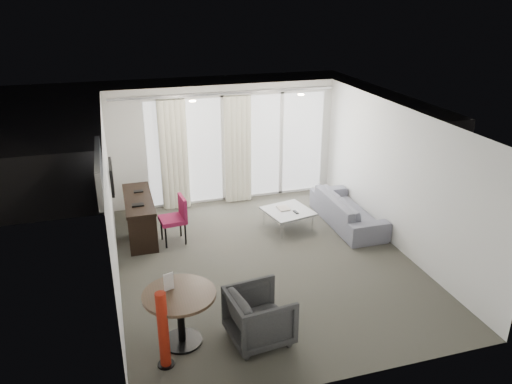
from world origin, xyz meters
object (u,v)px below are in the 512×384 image
object	(u,v)px
round_table	(181,318)
coffee_table	(288,219)
desk	(140,217)
tub_armchair	(260,316)
red_lamp	(163,330)
sofa	(348,210)
rattan_chair_b	(283,161)
desk_chair	(173,220)
rattan_chair_a	(236,155)

from	to	relation	value
round_table	coffee_table	distance (m)	3.88
desk	tub_armchair	world-z (taller)	desk
red_lamp	coffee_table	size ratio (longest dim) A/B	1.27
round_table	sofa	world-z (taller)	round_table
rattan_chair_b	round_table	bearing A→B (deg)	-116.05
desk_chair	sofa	distance (m)	3.53
desk	sofa	xyz separation A→B (m)	(4.09, -0.66, -0.09)
rattan_chair_a	tub_armchair	bearing A→B (deg)	-97.80
round_table	desk	bearing A→B (deg)	94.61
desk	rattan_chair_b	size ratio (longest dim) A/B	2.22
red_lamp	rattan_chair_a	distance (m)	7.47
coffee_table	sofa	bearing A→B (deg)	-7.14
sofa	rattan_chair_b	bearing A→B (deg)	5.37
coffee_table	rattan_chair_b	world-z (taller)	rattan_chair_b
desk_chair	coffee_table	distance (m)	2.30
red_lamp	sofa	size ratio (longest dim) A/B	0.52
desk_chair	red_lamp	xyz separation A→B (m)	(-0.57, -3.33, 0.09)
coffee_table	rattan_chair_b	bearing A→B (deg)	72.20
desk	desk_chair	size ratio (longest dim) A/B	1.85
tub_armchair	desk_chair	bearing A→B (deg)	6.24
rattan_chair_a	red_lamp	bearing A→B (deg)	-107.36
rattan_chair_b	sofa	bearing A→B (deg)	-79.58
desk_chair	rattan_chair_a	bearing A→B (deg)	53.30
round_table	red_lamp	distance (m)	0.50
red_lamp	rattan_chair_b	xyz separation A→B (m)	(3.79, 6.23, -0.16)
desk	red_lamp	distance (m)	3.80
sofa	desk	bearing A→B (deg)	80.78
coffee_table	desk	bearing A→B (deg)	169.88
sofa	coffee_table	bearing A→B (deg)	82.86
rattan_chair_b	desk_chair	bearing A→B (deg)	-133.03
sofa	desk_chair	bearing A→B (deg)	86.71
desk	tub_armchair	bearing A→B (deg)	-70.27
round_table	tub_armchair	world-z (taller)	round_table
tub_armchair	coffee_table	xyz separation A→B (m)	(1.55, 3.13, -0.18)
desk	tub_armchair	distance (m)	3.87
round_table	red_lamp	bearing A→B (deg)	-124.57
tub_armchair	coffee_table	bearing A→B (deg)	-33.08
coffee_table	red_lamp	bearing A→B (deg)	-130.91
tub_armchair	rattan_chair_b	size ratio (longest dim) A/B	1.08
desk	rattan_chair_b	distance (m)	4.51
desk	coffee_table	xyz separation A→B (m)	(2.85, -0.51, -0.20)
rattan_chair_b	tub_armchair	bearing A→B (deg)	-107.25
desk_chair	rattan_chair_b	world-z (taller)	desk_chair
sofa	rattan_chair_a	distance (m)	4.05
desk	sofa	bearing A→B (deg)	-9.22
desk_chair	rattan_chair_b	bearing A→B (deg)	36.16
red_lamp	coffee_table	xyz separation A→B (m)	(2.85, 3.29, -0.35)
tub_armchair	rattan_chair_a	world-z (taller)	rattan_chair_a
round_table	tub_armchair	bearing A→B (deg)	-12.88
round_table	coffee_table	xyz separation A→B (m)	(2.58, 2.90, -0.20)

